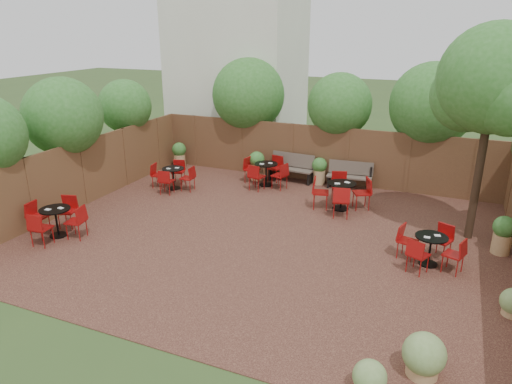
% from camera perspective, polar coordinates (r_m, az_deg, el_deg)
% --- Properties ---
extents(ground, '(80.00, 80.00, 0.00)m').
position_cam_1_polar(ground, '(12.40, 1.12, -5.36)').
color(ground, '#354F23').
rests_on(ground, ground).
extents(courtyard_paving, '(12.00, 10.00, 0.02)m').
position_cam_1_polar(courtyard_paving, '(12.40, 1.12, -5.32)').
color(courtyard_paving, '#381C17').
rests_on(courtyard_paving, ground).
extents(fence_back, '(12.00, 0.08, 2.00)m').
position_cam_1_polar(fence_back, '(16.54, 7.68, 4.61)').
color(fence_back, '#4C2A1C').
rests_on(fence_back, ground).
extents(fence_left, '(0.08, 10.00, 2.00)m').
position_cam_1_polar(fence_left, '(15.18, -20.36, 2.17)').
color(fence_left, '#4C2A1C').
rests_on(fence_left, ground).
extents(neighbour_building, '(5.00, 4.00, 8.00)m').
position_cam_1_polar(neighbour_building, '(20.41, -2.22, 16.15)').
color(neighbour_building, silver).
rests_on(neighbour_building, ground).
extents(overhang_foliage, '(15.41, 10.73, 2.76)m').
position_cam_1_polar(overhang_foliage, '(15.11, 1.96, 10.05)').
color(overhang_foliage, '#2D6A22').
rests_on(overhang_foliage, ground).
extents(courtyard_tree, '(2.76, 2.66, 5.37)m').
position_cam_1_polar(courtyard_tree, '(12.49, 26.96, 11.48)').
color(courtyard_tree, black).
rests_on(courtyard_tree, courtyard_paving).
extents(park_bench_left, '(1.63, 0.65, 0.98)m').
position_cam_1_polar(park_bench_left, '(16.57, 4.41, 3.05)').
color(park_bench_left, brown).
rests_on(park_bench_left, courtyard_paving).
extents(park_bench_right, '(1.52, 0.60, 0.92)m').
position_cam_1_polar(park_bench_right, '(16.07, 11.39, 2.06)').
color(park_bench_right, brown).
rests_on(park_bench_right, courtyard_paving).
extents(bistro_tables, '(10.65, 7.61, 0.96)m').
position_cam_1_polar(bistro_tables, '(13.79, -0.53, -0.59)').
color(bistro_tables, black).
rests_on(bistro_tables, courtyard_paving).
extents(planters, '(11.60, 3.93, 1.03)m').
position_cam_1_polar(planters, '(15.68, 4.10, 2.19)').
color(planters, tan).
rests_on(planters, courtyard_paving).
extents(low_shrubs, '(2.67, 3.62, 0.73)m').
position_cam_1_polar(low_shrubs, '(8.50, 21.16, -17.21)').
color(low_shrubs, tan).
rests_on(low_shrubs, courtyard_paving).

